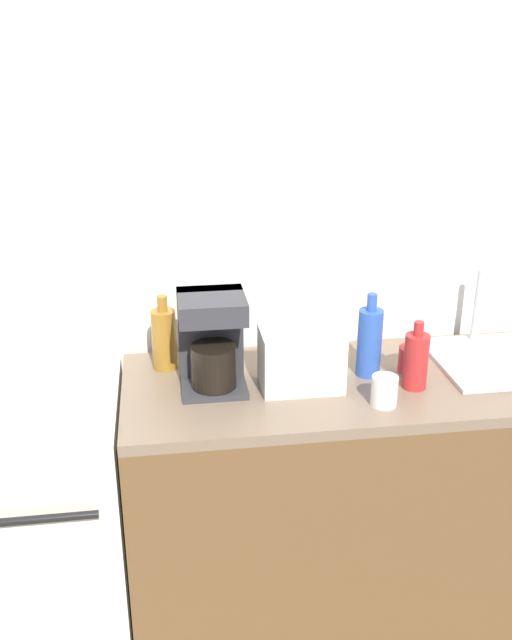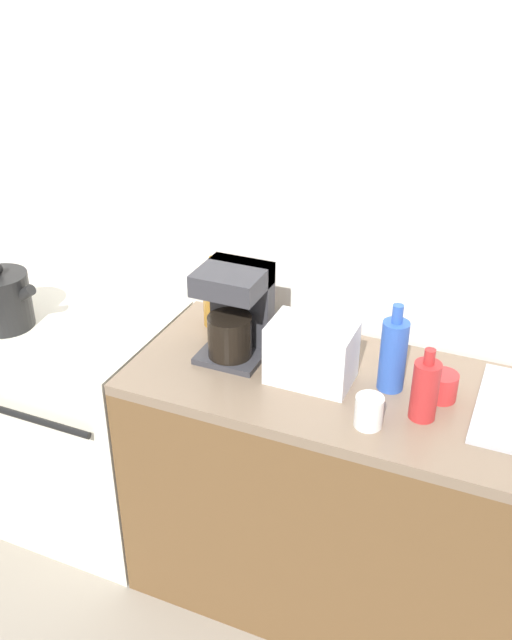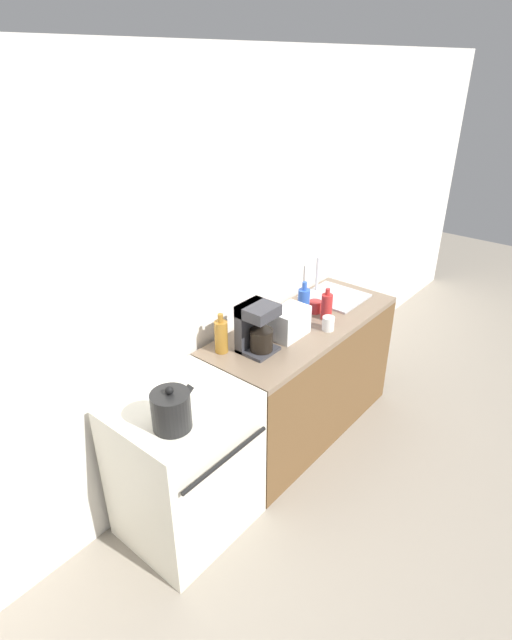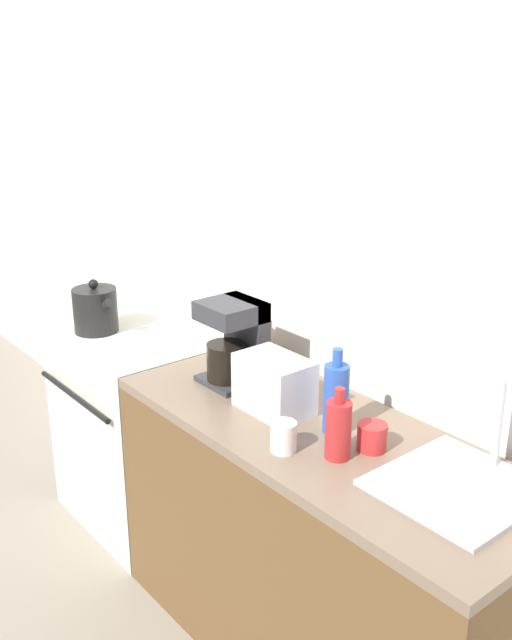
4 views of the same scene
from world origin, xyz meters
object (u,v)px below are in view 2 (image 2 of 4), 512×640
kettle (3,300)px  cup_red (442,386)px  toaster (311,353)px  bottle_amber (215,297)px  cup_white (369,412)px  stove (80,418)px  bottle_blue (393,354)px  coffee_maker (235,310)px  bottle_red (425,390)px

kettle → cup_red: bearing=6.2°
toaster → cup_red: 0.40m
bottle_amber → cup_white: bearing=-28.5°
stove → kettle: size_ratio=3.70×
stove → bottle_blue: bottle_blue is taller
kettle → toaster: kettle is taller
toaster → cup_white: (0.23, -0.16, -0.05)m
coffee_maker → cup_white: bearing=-22.2°
coffee_maker → kettle: bearing=-169.4°
cup_white → bottle_red: bearing=37.3°
cup_white → stove: bearing=171.5°
toaster → coffee_maker: 0.29m
coffee_maker → cup_white: 0.56m
toaster → coffee_maker: bearing=169.8°
bottle_blue → cup_red: bearing=1.8°
cup_white → cup_red: cup_white is taller
stove → bottle_amber: bearing=19.4°
kettle → bottle_amber: (0.67, 0.30, 0.01)m
bottle_blue → cup_red: 0.17m
stove → toaster: 1.09m
kettle → bottle_blue: size_ratio=0.86×
bottle_amber → cup_red: size_ratio=2.82×
coffee_maker → bottle_blue: bearing=0.4°
kettle → bottle_amber: bearing=24.2°
bottle_blue → cup_white: 0.22m
kettle → coffee_maker: coffee_maker is taller
bottle_red → cup_white: bearing=-142.7°
bottle_red → bottle_amber: bottle_amber is taller
cup_red → stove: bearing=-178.2°
cup_red → bottle_amber: bearing=170.3°
bottle_blue → cup_white: bearing=-93.0°
stove → kettle: bearing=-142.4°
cup_white → cup_red: (0.16, 0.22, -0.00)m
kettle → cup_white: size_ratio=2.58×
kettle → bottle_red: 1.46m
toaster → bottle_amber: (-0.43, 0.20, 0.01)m
toaster → stove: bearing=178.9°
toaster → bottle_amber: bottle_amber is taller
coffee_maker → cup_white: coffee_maker is taller
toaster → coffee_maker: size_ratio=0.82×
toaster → cup_white: size_ratio=2.71×
bottle_red → bottle_amber: (-0.79, 0.26, 0.01)m
kettle → cup_white: 1.33m
coffee_maker → cup_white: (0.51, -0.21, -0.11)m
toaster → bottle_blue: size_ratio=0.91×
stove → coffee_maker: bearing=2.8°
stove → cup_red: cup_red is taller
bottle_blue → kettle: bearing=-173.3°
coffee_maker → cup_white: size_ratio=3.29×
toaster → bottle_red: size_ratio=1.14×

